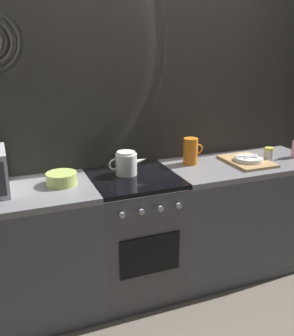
{
  "coord_description": "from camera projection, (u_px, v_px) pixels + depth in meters",
  "views": [
    {
      "loc": [
        -0.83,
        -2.34,
        1.79
      ],
      "look_at": [
        0.1,
        0.0,
        0.95
      ],
      "focal_mm": 40.78,
      "sensor_mm": 36.0,
      "label": 1
    }
  ],
  "objects": [
    {
      "name": "ground_plane",
      "position": [
        135.0,
        287.0,
        2.92
      ],
      "size": [
        8.0,
        8.0,
        0.0
      ],
      "primitive_type": "plane",
      "color": "#6B6054"
    },
    {
      "name": "back_wall",
      "position": [
        119.0,
        125.0,
        2.82
      ],
      "size": [
        3.6,
        0.05,
        2.4
      ],
      "color": "#A39989",
      "rests_on": "ground_plane"
    },
    {
      "name": "counter_left",
      "position": [
        4.0,
        259.0,
        2.46
      ],
      "size": [
        1.2,
        0.6,
        0.9
      ],
      "color": "#515459",
      "rests_on": "ground_plane"
    },
    {
      "name": "stove_unit",
      "position": [
        135.0,
        235.0,
        2.78
      ],
      "size": [
        0.6,
        0.63,
        0.9
      ],
      "color": "#4C4C51",
      "rests_on": "ground_plane"
    },
    {
      "name": "counter_right",
      "position": [
        239.0,
        215.0,
        3.09
      ],
      "size": [
        1.2,
        0.6,
        0.9
      ],
      "color": "#515459",
      "rests_on": "ground_plane"
    },
    {
      "name": "kettle",
      "position": [
        126.0,
        163.0,
        2.65
      ],
      "size": [
        0.28,
        0.15,
        0.17
      ],
      "color": "white",
      "rests_on": "stove_unit"
    },
    {
      "name": "mixing_bowl",
      "position": [
        62.0,
        179.0,
        2.48
      ],
      "size": [
        0.2,
        0.2,
        0.08
      ],
      "primitive_type": "cylinder",
      "color": "#B7D166",
      "rests_on": "counter_left"
    },
    {
      "name": "pitcher",
      "position": [
        191.0,
        151.0,
        2.88
      ],
      "size": [
        0.16,
        0.11,
        0.2
      ],
      "color": "orange",
      "rests_on": "counter_right"
    },
    {
      "name": "dish_pile",
      "position": [
        248.0,
        160.0,
        2.93
      ],
      "size": [
        0.3,
        0.4,
        0.06
      ],
      "color": "tan",
      "rests_on": "counter_right"
    },
    {
      "name": "spice_jar",
      "position": [
        269.0,
        154.0,
        2.97
      ],
      "size": [
        0.08,
        0.08,
        0.1
      ],
      "color": "silver",
      "rests_on": "counter_right"
    }
  ]
}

